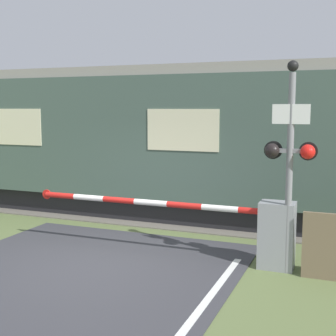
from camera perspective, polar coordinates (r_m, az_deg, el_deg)
name	(u,v)px	position (r m, az deg, el deg)	size (l,w,h in m)	color
ground_plane	(99,262)	(8.73, -8.43, -11.23)	(80.00, 80.00, 0.00)	#5B6B3D
track_bed	(177,213)	(12.28, 1.13, -5.55)	(36.00, 3.20, 0.13)	#666056
train	(201,142)	(11.79, 4.04, 3.23)	(16.92, 2.77, 3.75)	black
crossing_barrier	(255,229)	(8.42, 10.56, -7.37)	(5.15, 0.44, 1.16)	gray
signal_post	(290,154)	(7.92, 14.64, 1.61)	(0.87, 0.26, 3.53)	gray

